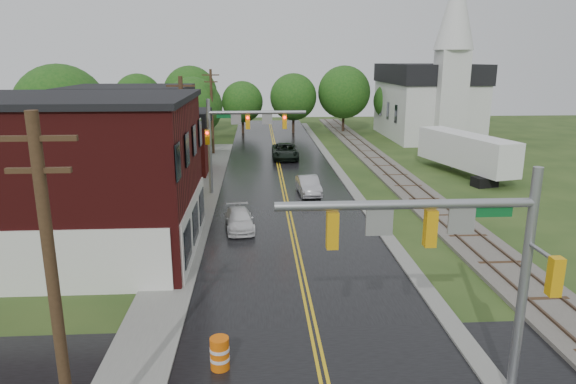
{
  "coord_description": "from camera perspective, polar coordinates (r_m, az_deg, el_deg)",
  "views": [
    {
      "loc": [
        -2.03,
        -11.22,
        10.05
      ],
      "look_at": [
        -0.52,
        13.89,
        3.5
      ],
      "focal_mm": 32.0,
      "sensor_mm": 36.0,
      "label": 1
    }
  ],
  "objects": [
    {
      "name": "pickup_white",
      "position": [
        31.25,
        -5.44,
        -3.1
      ],
      "size": [
        2.07,
        4.19,
        1.17
      ],
      "primitive_type": "imported",
      "rotation": [
        0.0,
        0.0,
        0.11
      ],
      "color": "white",
      "rests_on": "ground"
    },
    {
      "name": "main_road",
      "position": [
        42.48,
        -0.61,
        0.91
      ],
      "size": [
        10.0,
        90.0,
        0.02
      ],
      "primitive_type": "cube",
      "color": "black",
      "rests_on": "ground"
    },
    {
      "name": "utility_pole_b",
      "position": [
        33.99,
        -11.52,
        5.28
      ],
      "size": [
        1.8,
        0.28,
        9.0
      ],
      "color": "#382616",
      "rests_on": "ground"
    },
    {
      "name": "utility_pole_a",
      "position": [
        13.31,
        -24.53,
        -10.43
      ],
      "size": [
        1.8,
        0.28,
        9.0
      ],
      "color": "#382616",
      "rests_on": "ground"
    },
    {
      "name": "traffic_signal_far",
      "position": [
        38.59,
        -5.59,
        6.97
      ],
      "size": [
        7.34,
        0.43,
        7.2
      ],
      "color": "gray",
      "rests_on": "ground"
    },
    {
      "name": "church",
      "position": [
        68.72,
        15.52,
        10.56
      ],
      "size": [
        10.4,
        18.4,
        20.0
      ],
      "color": "silver",
      "rests_on": "ground"
    },
    {
      "name": "traffic_signal_near",
      "position": [
        15.2,
        18.1,
        -5.7
      ],
      "size": [
        7.34,
        0.3,
        7.2
      ],
      "color": "gray",
      "rests_on": "ground"
    },
    {
      "name": "sidewalk_left",
      "position": [
        37.82,
        -9.65,
        -1.03
      ],
      "size": [
        2.4,
        50.0,
        0.12
      ],
      "primitive_type": "cube",
      "color": "gray",
      "rests_on": "ground"
    },
    {
      "name": "curb_right",
      "position": [
        47.89,
        5.56,
        2.41
      ],
      "size": [
        0.8,
        70.0,
        0.12
      ],
      "primitive_type": "cube",
      "color": "gray",
      "rests_on": "ground"
    },
    {
      "name": "yellow_house",
      "position": [
        38.9,
        -16.76,
        3.83
      ],
      "size": [
        8.0,
        7.0,
        6.4
      ],
      "primitive_type": "cube",
      "color": "tan",
      "rests_on": "ground"
    },
    {
      "name": "tree_left_b",
      "position": [
        46.14,
        -23.72,
        7.99
      ],
      "size": [
        7.6,
        7.6,
        9.69
      ],
      "color": "black",
      "rests_on": "ground"
    },
    {
      "name": "construction_barrel",
      "position": [
        17.99,
        -7.59,
        -17.37
      ],
      "size": [
        0.68,
        0.68,
        1.14
      ],
      "primitive_type": "cylinder",
      "rotation": [
        0.0,
        0.0,
        -0.07
      ],
      "color": "#E15E0A",
      "rests_on": "ground"
    },
    {
      "name": "sedan_silver",
      "position": [
        39.02,
        2.28,
        0.71
      ],
      "size": [
        1.76,
        4.31,
        1.39
      ],
      "primitive_type": "imported",
      "rotation": [
        0.0,
        0.0,
        0.07
      ],
      "color": "#A09FA3",
      "rests_on": "ground"
    },
    {
      "name": "suv_dark",
      "position": [
        52.95,
        -0.33,
        4.52
      ],
      "size": [
        2.61,
        5.64,
        1.57
      ],
      "primitive_type": "imported",
      "rotation": [
        0.0,
        0.0,
        0.0
      ],
      "color": "black",
      "rests_on": "ground"
    },
    {
      "name": "brick_building",
      "position": [
        28.84,
        -24.62,
        1.45
      ],
      "size": [
        14.3,
        10.3,
        8.3
      ],
      "color": "#4D1110",
      "rests_on": "ground"
    },
    {
      "name": "railroad",
      "position": [
        48.79,
        10.91,
        2.57
      ],
      "size": [
        3.2,
        80.0,
        0.3
      ],
      "color": "#59544C",
      "rests_on": "ground"
    },
    {
      "name": "tree_left_e",
      "position": [
        57.77,
        -10.34,
        9.16
      ],
      "size": [
        6.4,
        6.4,
        8.16
      ],
      "color": "black",
      "rests_on": "ground"
    },
    {
      "name": "darkred_building",
      "position": [
        47.56,
        -13.09,
        4.72
      ],
      "size": [
        7.0,
        6.0,
        4.4
      ],
      "primitive_type": "cube",
      "color": "#3F0F0C",
      "rests_on": "ground"
    },
    {
      "name": "semi_trailer",
      "position": [
        47.85,
        19.16,
        4.33
      ],
      "size": [
        5.16,
        11.68,
        3.66
      ],
      "color": "black",
      "rests_on": "ground"
    },
    {
      "name": "utility_pole_c",
      "position": [
        55.69,
        -8.45,
        8.95
      ],
      "size": [
        1.8,
        0.28,
        9.0
      ],
      "color": "#382616",
      "rests_on": "ground"
    },
    {
      "name": "tree_left_c",
      "position": [
        52.76,
        -16.53,
        7.98
      ],
      "size": [
        6.0,
        6.0,
        7.65
      ],
      "color": "black",
      "rests_on": "ground"
    }
  ]
}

